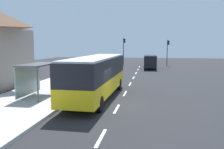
# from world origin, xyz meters

# --- Properties ---
(ground_plane) EXTENTS (56.00, 92.00, 0.04)m
(ground_plane) POSITION_xyz_m (0.00, 14.00, -0.02)
(ground_plane) COLOR #262628
(sidewalk_platform) EXTENTS (6.20, 30.00, 0.18)m
(sidewalk_platform) POSITION_xyz_m (-6.40, 2.00, 0.09)
(sidewalk_platform) COLOR beige
(sidewalk_platform) RESTS_ON ground
(lane_stripe_seg_0) EXTENTS (0.16, 2.20, 0.01)m
(lane_stripe_seg_0) POSITION_xyz_m (0.25, -6.00, 0.01)
(lane_stripe_seg_0) COLOR silver
(lane_stripe_seg_0) RESTS_ON ground
(lane_stripe_seg_1) EXTENTS (0.16, 2.20, 0.01)m
(lane_stripe_seg_1) POSITION_xyz_m (0.25, -1.00, 0.01)
(lane_stripe_seg_1) COLOR silver
(lane_stripe_seg_1) RESTS_ON ground
(lane_stripe_seg_2) EXTENTS (0.16, 2.20, 0.01)m
(lane_stripe_seg_2) POSITION_xyz_m (0.25, 4.00, 0.01)
(lane_stripe_seg_2) COLOR silver
(lane_stripe_seg_2) RESTS_ON ground
(lane_stripe_seg_3) EXTENTS (0.16, 2.20, 0.01)m
(lane_stripe_seg_3) POSITION_xyz_m (0.25, 9.00, 0.01)
(lane_stripe_seg_3) COLOR silver
(lane_stripe_seg_3) RESTS_ON ground
(lane_stripe_seg_4) EXTENTS (0.16, 2.20, 0.01)m
(lane_stripe_seg_4) POSITION_xyz_m (0.25, 14.00, 0.01)
(lane_stripe_seg_4) COLOR silver
(lane_stripe_seg_4) RESTS_ON ground
(lane_stripe_seg_5) EXTENTS (0.16, 2.20, 0.01)m
(lane_stripe_seg_5) POSITION_xyz_m (0.25, 19.00, 0.01)
(lane_stripe_seg_5) COLOR silver
(lane_stripe_seg_5) RESTS_ON ground
(lane_stripe_seg_6) EXTENTS (0.16, 2.20, 0.01)m
(lane_stripe_seg_6) POSITION_xyz_m (0.25, 24.00, 0.01)
(lane_stripe_seg_6) COLOR silver
(lane_stripe_seg_6) RESTS_ON ground
(lane_stripe_seg_7) EXTENTS (0.16, 2.20, 0.01)m
(lane_stripe_seg_7) POSITION_xyz_m (0.25, 29.00, 0.01)
(lane_stripe_seg_7) COLOR silver
(lane_stripe_seg_7) RESTS_ON ground
(bus) EXTENTS (2.79, 11.07, 3.21)m
(bus) POSITION_xyz_m (-1.71, 1.87, 1.84)
(bus) COLOR yellow
(bus) RESTS_ON ground
(white_van) EXTENTS (2.14, 5.25, 2.30)m
(white_van) POSITION_xyz_m (2.20, 25.23, 1.34)
(white_van) COLOR black
(white_van) RESTS_ON ground
(sedan_near) EXTENTS (1.94, 4.45, 1.52)m
(sedan_near) POSITION_xyz_m (2.30, 30.75, 0.79)
(sedan_near) COLOR #195933
(sedan_near) RESTS_ON ground
(sedan_far) EXTENTS (1.97, 4.46, 1.52)m
(sedan_far) POSITION_xyz_m (2.30, 40.05, 0.79)
(sedan_far) COLOR black
(sedan_far) RESTS_ON ground
(recycling_bin_yellow) EXTENTS (0.52, 0.52, 0.95)m
(recycling_bin_yellow) POSITION_xyz_m (-4.20, 1.11, 0.66)
(recycling_bin_yellow) COLOR yellow
(recycling_bin_yellow) RESTS_ON sidewalk_platform
(recycling_bin_blue) EXTENTS (0.52, 0.52, 0.95)m
(recycling_bin_blue) POSITION_xyz_m (-4.20, 1.81, 0.66)
(recycling_bin_blue) COLOR blue
(recycling_bin_blue) RESTS_ON sidewalk_platform
(recycling_bin_orange) EXTENTS (0.52, 0.52, 0.95)m
(recycling_bin_orange) POSITION_xyz_m (-4.20, 2.51, 0.66)
(recycling_bin_orange) COLOR orange
(recycling_bin_orange) RESTS_ON sidewalk_platform
(traffic_light_near_side) EXTENTS (0.49, 0.28, 4.96)m
(traffic_light_near_side) POSITION_xyz_m (5.50, 32.17, 3.30)
(traffic_light_near_side) COLOR #2D2D2D
(traffic_light_near_side) RESTS_ON ground
(traffic_light_far_side) EXTENTS (0.49, 0.28, 5.35)m
(traffic_light_far_side) POSITION_xyz_m (-3.10, 32.97, 3.54)
(traffic_light_far_side) COLOR #2D2D2D
(traffic_light_far_side) RESTS_ON ground
(bus_shelter) EXTENTS (1.80, 4.00, 2.50)m
(bus_shelter) POSITION_xyz_m (-6.41, 1.13, 2.10)
(bus_shelter) COLOR #4C4C51
(bus_shelter) RESTS_ON sidewalk_platform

